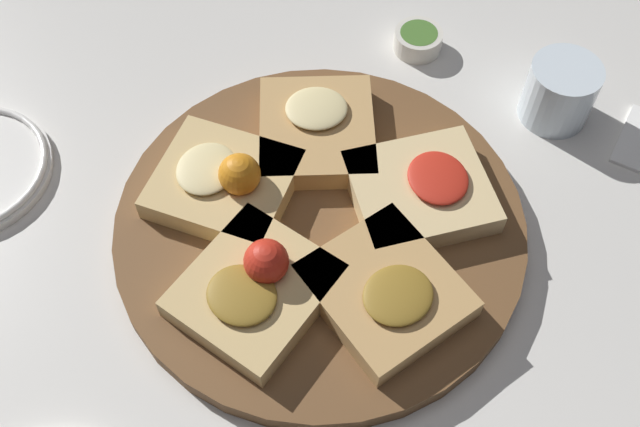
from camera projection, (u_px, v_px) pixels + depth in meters
name	position (u px, v px, depth m)	size (l,w,h in m)	color
ground_plane	(320.00, 232.00, 0.81)	(3.00, 3.00, 0.00)	silver
serving_board	(320.00, 226.00, 0.80)	(0.44, 0.44, 0.02)	brown
focaccia_slice_0	(225.00, 181.00, 0.80)	(0.18, 0.18, 0.06)	#DBB775
focaccia_slice_1	(255.00, 287.00, 0.73)	(0.15, 0.16, 0.06)	#DBB775
focaccia_slice_2	(386.00, 291.00, 0.73)	(0.16, 0.15, 0.04)	tan
focaccia_slice_3	(421.00, 190.00, 0.79)	(0.18, 0.18, 0.04)	#E5C689
focaccia_slice_4	(317.00, 129.00, 0.84)	(0.19, 0.19, 0.04)	tan
water_glass	(560.00, 92.00, 0.87)	(0.08, 0.08, 0.08)	silver
dipping_bowl	(418.00, 40.00, 0.95)	(0.06, 0.06, 0.03)	silver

